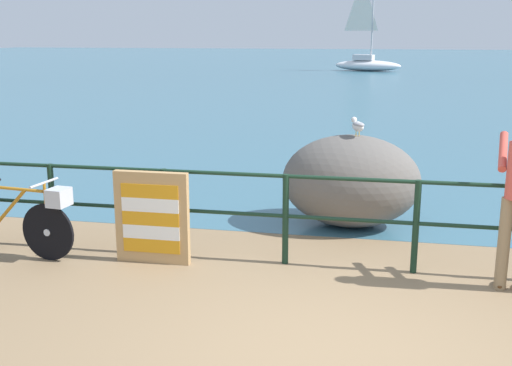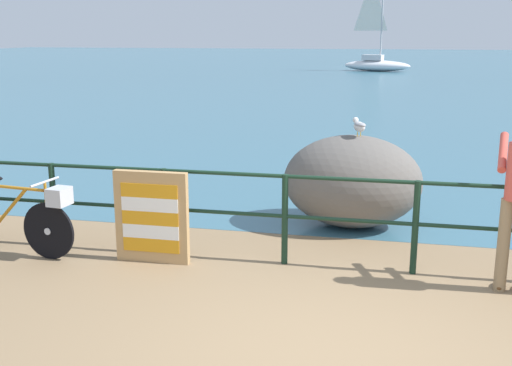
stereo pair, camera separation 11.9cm
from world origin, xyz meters
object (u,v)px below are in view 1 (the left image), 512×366
Objects in this scene: bicycle at (20,218)px; breakwater_boulder_main at (351,181)px; sailboat at (367,60)px; seagull at (358,125)px; folded_deckchair_stack at (152,218)px.

breakwater_boulder_main is at bearing 35.28° from bicycle.
seagull is at bearing -75.00° from sailboat.
seagull is at bearing 34.19° from bicycle.
folded_deckchair_stack is 2.78m from breakwater_boulder_main.
bicycle is 0.27× the size of sailboat.
seagull is (2.15, 1.77, 0.84)m from folded_deckchair_stack.
breakwater_boulder_main reaches higher than folded_deckchair_stack.
folded_deckchair_stack is at bearing 102.33° from seagull.
sailboat reaches higher than bicycle.
breakwater_boulder_main is 0.75m from seagull.
sailboat is at bearing 92.46° from bicycle.
breakwater_boulder_main is 5.48× the size of seagull.
sailboat is at bearing -25.96° from seagull.
folded_deckchair_stack is at bearing -138.79° from breakwater_boulder_main.
folded_deckchair_stack reaches higher than bicycle.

